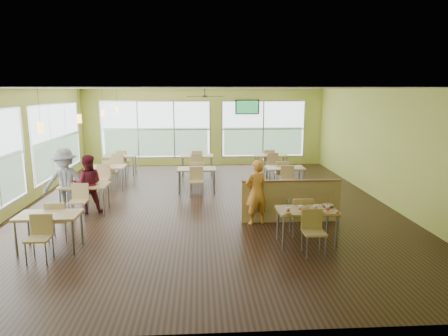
{
  "coord_description": "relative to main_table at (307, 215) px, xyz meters",
  "views": [
    {
      "loc": [
        -0.19,
        -10.76,
        3.17
      ],
      "look_at": [
        0.43,
        -0.73,
        1.19
      ],
      "focal_mm": 32.0,
      "sensor_mm": 36.0,
      "label": 1
    }
  ],
  "objects": [
    {
      "name": "room",
      "position": [
        -2.0,
        3.0,
        0.97
      ],
      "size": [
        12.0,
        12.04,
        3.2
      ],
      "color": "black",
      "rests_on": "ground"
    },
    {
      "name": "window_bays",
      "position": [
        -4.65,
        6.08,
        0.85
      ],
      "size": [
        9.24,
        10.24,
        2.38
      ],
      "color": "white",
      "rests_on": "room"
    },
    {
      "name": "main_table",
      "position": [
        0.0,
        0.0,
        0.0
      ],
      "size": [
        1.22,
        1.52,
        0.87
      ],
      "color": "tan",
      "rests_on": "floor"
    },
    {
      "name": "half_wall_divider",
      "position": [
        0.0,
        1.45,
        -0.11
      ],
      "size": [
        2.4,
        0.14,
        1.04
      ],
      "color": "tan",
      "rests_on": "floor"
    },
    {
      "name": "dining_tables",
      "position": [
        -3.05,
        4.71,
        -0.0
      ],
      "size": [
        6.92,
        8.72,
        0.87
      ],
      "color": "tan",
      "rests_on": "floor"
    },
    {
      "name": "pendant_lights",
      "position": [
        -5.2,
        3.68,
        1.82
      ],
      "size": [
        0.11,
        7.31,
        0.86
      ],
      "color": "#2D2119",
      "rests_on": "ceiling"
    },
    {
      "name": "ceiling_fan",
      "position": [
        -2.0,
        6.0,
        2.32
      ],
      "size": [
        1.25,
        1.25,
        0.29
      ],
      "color": "#2D2119",
      "rests_on": "ceiling"
    },
    {
      "name": "tv_backwall",
      "position": [
        -0.2,
        8.9,
        1.82
      ],
      "size": [
        1.0,
        0.07,
        0.6
      ],
      "color": "black",
      "rests_on": "wall_back"
    },
    {
      "name": "man_plaid",
      "position": [
        -0.86,
        1.33,
        0.15
      ],
      "size": [
        0.66,
        0.54,
        1.56
      ],
      "primitive_type": "imported",
      "rotation": [
        0.0,
        0.0,
        3.49
      ],
      "color": "#E95519",
      "rests_on": "floor"
    },
    {
      "name": "patron_maroon",
      "position": [
        -5.1,
        2.5,
        0.13
      ],
      "size": [
        0.83,
        0.7,
        1.53
      ],
      "primitive_type": "imported",
      "rotation": [
        0.0,
        0.0,
        3.32
      ],
      "color": "maroon",
      "rests_on": "floor"
    },
    {
      "name": "patron_grey",
      "position": [
        -5.6,
        2.31,
        0.23
      ],
      "size": [
        1.14,
        0.68,
        1.73
      ],
      "primitive_type": "imported",
      "rotation": [
        0.0,
        0.0,
        0.04
      ],
      "color": "slate",
      "rests_on": "floor"
    },
    {
      "name": "cup_blue",
      "position": [
        -0.45,
        -0.22,
        0.18
      ],
      "size": [
        0.09,
        0.09,
        0.31
      ],
      "color": "white",
      "rests_on": "main_table"
    },
    {
      "name": "cup_yellow",
      "position": [
        -0.18,
        -0.15,
        0.19
      ],
      "size": [
        0.09,
        0.09,
        0.34
      ],
      "color": "white",
      "rests_on": "main_table"
    },
    {
      "name": "cup_red_near",
      "position": [
        0.13,
        -0.12,
        0.19
      ],
      "size": [
        0.09,
        0.09,
        0.34
      ],
      "color": "white",
      "rests_on": "main_table"
    },
    {
      "name": "cup_red_far",
      "position": [
        0.37,
        -0.18,
        0.19
      ],
      "size": [
        0.09,
        0.09,
        0.33
      ],
      "color": "white",
      "rests_on": "main_table"
    },
    {
      "name": "food_basket",
      "position": [
        0.48,
        0.13,
        0.15
      ],
      "size": [
        0.24,
        0.24,
        0.05
      ],
      "color": "black",
      "rests_on": "main_table"
    },
    {
      "name": "ketchup_cup",
      "position": [
        0.54,
        -0.3,
        0.13
      ],
      "size": [
        0.06,
        0.06,
        0.03
      ],
      "primitive_type": "cylinder",
      "color": "#B52A10",
      "rests_on": "main_table"
    },
    {
      "name": "wrapper_left",
      "position": [
        -0.47,
        -0.3,
        0.14
      ],
      "size": [
        0.19,
        0.18,
        0.04
      ],
      "primitive_type": "ellipsoid",
      "rotation": [
        0.0,
        0.0,
        -0.32
      ],
      "color": "#A88751",
      "rests_on": "main_table"
    },
    {
      "name": "wrapper_mid",
      "position": [
        -0.02,
        0.08,
        0.14
      ],
      "size": [
        0.2,
        0.18,
        0.05
      ],
      "primitive_type": "ellipsoid",
      "rotation": [
        0.0,
        0.0,
        -0.07
      ],
      "color": "#A88751",
      "rests_on": "main_table"
    },
    {
      "name": "wrapper_right",
      "position": [
        0.21,
        -0.3,
        0.14
      ],
      "size": [
        0.17,
        0.16,
        0.04
      ],
      "primitive_type": "ellipsoid",
      "rotation": [
        0.0,
        0.0,
        -0.14
      ],
      "color": "#A88751",
      "rests_on": "main_table"
    }
  ]
}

